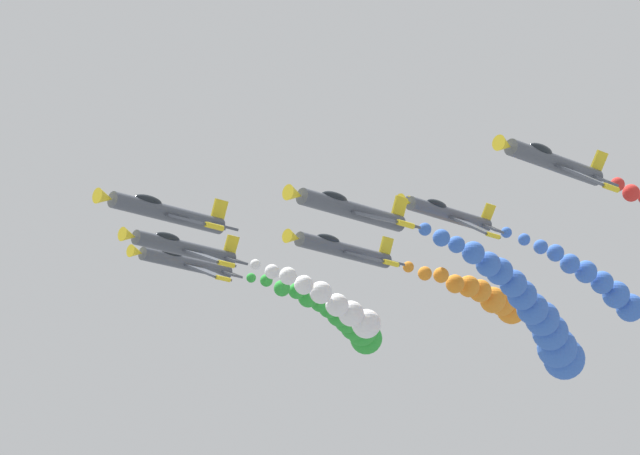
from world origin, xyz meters
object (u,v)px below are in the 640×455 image
(airplane_lead, at_px, (166,212))
(airplane_right_inner, at_px, (183,248))
(airplane_high_slot, at_px, (448,214))
(airplane_left_inner, at_px, (350,209))
(airplane_trailing, at_px, (185,262))
(airplane_right_outer, at_px, (553,162))
(airplane_left_outer, at_px, (342,250))

(airplane_lead, relative_size, airplane_right_inner, 1.00)
(airplane_right_inner, distance_m, airplane_high_slot, 21.52)
(airplane_left_inner, height_order, airplane_right_inner, airplane_right_inner)
(airplane_trailing, relative_size, airplane_high_slot, 1.00)
(airplane_left_inner, bearing_deg, airplane_high_slot, -66.82)
(airplane_left_inner, xyz_separation_m, airplane_right_inner, (17.52, -0.36, 0.88))
(airplane_right_inner, bearing_deg, airplane_left_inner, 178.83)
(airplane_right_inner, relative_size, airplane_right_outer, 1.00)
(airplane_right_outer, bearing_deg, airplane_high_slot, -30.65)
(airplane_trailing, distance_m, airplane_high_slot, 22.01)
(airplane_right_inner, height_order, airplane_left_outer, airplane_right_inner)
(airplane_high_slot, bearing_deg, airplane_trailing, 29.73)
(airplane_right_inner, height_order, airplane_trailing, airplane_trailing)
(airplane_lead, relative_size, airplane_right_outer, 1.00)
(airplane_right_outer, bearing_deg, airplane_trailing, 0.01)
(airplane_left_inner, height_order, airplane_high_slot, airplane_high_slot)
(airplane_left_outer, bearing_deg, airplane_trailing, 0.89)
(airplane_lead, xyz_separation_m, airplane_trailing, (17.72, -15.99, 2.76))
(airplane_left_inner, relative_size, airplane_trailing, 1.00)
(airplane_right_inner, distance_m, airplane_trailing, 12.81)
(airplane_lead, distance_m, airplane_trailing, 24.03)
(airplane_right_inner, xyz_separation_m, airplane_left_outer, (-8.14, -8.32, -0.14))
(airplane_right_outer, relative_size, airplane_trailing, 1.00)
(airplane_left_outer, xyz_separation_m, airplane_trailing, (17.87, 0.28, 2.28))
(airplane_lead, bearing_deg, airplane_trailing, -42.06)
(airplane_left_inner, height_order, airplane_right_outer, airplane_right_outer)
(airplane_lead, height_order, airplane_right_outer, airplane_right_outer)
(airplane_lead, relative_size, airplane_left_outer, 1.00)
(airplane_trailing, bearing_deg, airplane_high_slot, -150.27)
(airplane_lead, distance_m, airplane_left_inner, 12.19)
(airplane_left_outer, relative_size, airplane_right_outer, 1.00)
(airplane_lead, xyz_separation_m, airplane_right_outer, (-19.59, -16.00, 2.54))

